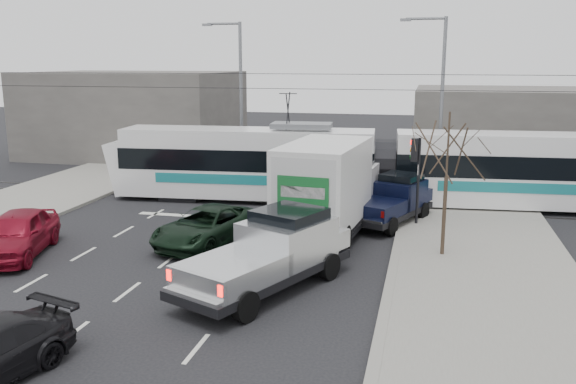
% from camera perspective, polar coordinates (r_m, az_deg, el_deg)
% --- Properties ---
extents(ground, '(120.00, 120.00, 0.00)m').
position_cam_1_polar(ground, '(21.17, -6.88, -6.74)').
color(ground, black).
rests_on(ground, ground).
extents(sidewalk_right, '(6.00, 60.00, 0.15)m').
position_cam_1_polar(sidewalk_right, '(20.06, 18.33, -8.15)').
color(sidewalk_right, gray).
rests_on(sidewalk_right, ground).
extents(rails, '(60.00, 1.60, 0.03)m').
position_cam_1_polar(rails, '(30.38, -0.47, -0.75)').
color(rails, '#33302D').
rests_on(rails, ground).
extents(building_left, '(14.00, 10.00, 6.00)m').
position_cam_1_polar(building_left, '(46.01, -14.14, 7.10)').
color(building_left, '#68625E').
rests_on(building_left, ground).
extents(building_right, '(12.00, 10.00, 5.00)m').
position_cam_1_polar(building_right, '(43.28, 19.84, 5.78)').
color(building_right, '#68625E').
rests_on(building_right, ground).
extents(bare_tree, '(2.40, 2.40, 5.00)m').
position_cam_1_polar(bare_tree, '(21.50, 14.72, 3.66)').
color(bare_tree, '#47382B').
rests_on(bare_tree, ground).
extents(traffic_signal, '(0.44, 0.44, 3.60)m').
position_cam_1_polar(traffic_signal, '(25.61, 11.87, 2.75)').
color(traffic_signal, black).
rests_on(traffic_signal, ground).
extents(street_lamp_near, '(2.38, 0.25, 9.00)m').
position_cam_1_polar(street_lamp_near, '(32.82, 13.89, 8.87)').
color(street_lamp_near, slate).
rests_on(street_lamp_near, ground).
extents(street_lamp_far, '(2.38, 0.25, 9.00)m').
position_cam_1_polar(street_lamp_far, '(36.55, -4.71, 9.50)').
color(street_lamp_far, slate).
rests_on(street_lamp_far, ground).
extents(catenary, '(60.00, 0.20, 7.00)m').
position_cam_1_polar(catenary, '(29.75, -0.48, 6.53)').
color(catenary, black).
rests_on(catenary, ground).
extents(tram, '(25.96, 4.61, 5.27)m').
position_cam_1_polar(tram, '(29.54, 8.95, 2.40)').
color(tram, white).
rests_on(tram, ground).
extents(silver_pickup, '(4.56, 6.68, 2.31)m').
position_cam_1_polar(silver_pickup, '(18.65, -1.41, -5.58)').
color(silver_pickup, black).
rests_on(silver_pickup, ground).
extents(box_truck, '(3.41, 7.87, 3.82)m').
position_cam_1_polar(box_truck, '(23.82, 3.80, 0.19)').
color(box_truck, black).
rests_on(box_truck, ground).
extents(navy_pickup, '(3.51, 5.16, 2.05)m').
position_cam_1_polar(navy_pickup, '(26.35, 9.88, -0.74)').
color(navy_pickup, black).
rests_on(navy_pickup, ground).
extents(green_car, '(3.48, 5.42, 1.39)m').
position_cam_1_polar(green_car, '(23.31, -7.60, -3.18)').
color(green_car, black).
rests_on(green_car, ground).
extents(red_car, '(3.18, 5.10, 1.62)m').
position_cam_1_polar(red_car, '(23.76, -24.04, -3.57)').
color(red_car, maroon).
rests_on(red_car, ground).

